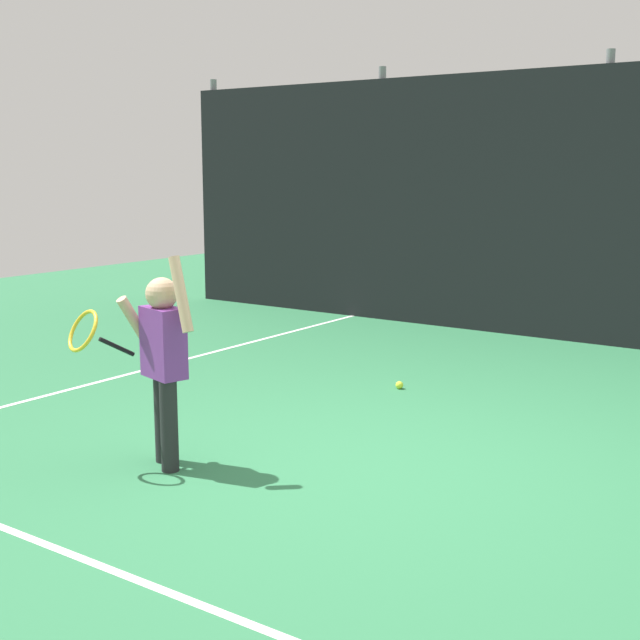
# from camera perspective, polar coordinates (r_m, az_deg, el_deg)

# --- Properties ---
(ground_plane) EXTENTS (20.00, 20.00, 0.00)m
(ground_plane) POSITION_cam_1_polar(r_m,az_deg,el_deg) (5.53, 2.96, -9.59)
(ground_plane) COLOR #2D7247
(court_line_baseline) EXTENTS (9.00, 0.05, 0.00)m
(court_line_baseline) POSITION_cam_1_polar(r_m,az_deg,el_deg) (4.16, -11.82, -16.73)
(court_line_baseline) COLOR white
(court_line_baseline) RESTS_ON ground
(court_line_sideline) EXTENTS (0.05, 9.00, 0.00)m
(court_line_sideline) POSITION_cam_1_polar(r_m,az_deg,el_deg) (8.15, -11.62, -3.28)
(court_line_sideline) COLOR white
(court_line_sideline) RESTS_ON ground
(back_fence_windscreen) EXTENTS (11.12, 0.08, 2.90)m
(back_fence_windscreen) POSITION_cam_1_polar(r_m,az_deg,el_deg) (9.46, 18.19, 7.15)
(back_fence_windscreen) COLOR black
(back_fence_windscreen) RESTS_ON ground
(fence_post_0) EXTENTS (0.09, 0.09, 3.05)m
(fence_post_0) POSITION_cam_1_polar(r_m,az_deg,el_deg) (12.23, -6.97, 8.50)
(fence_post_0) COLOR slate
(fence_post_0) RESTS_ON ground
(fence_post_1) EXTENTS (0.09, 0.09, 3.05)m
(fence_post_1) POSITION_cam_1_polar(r_m,az_deg,el_deg) (10.62, 4.08, 8.31)
(fence_post_1) COLOR slate
(fence_post_1) RESTS_ON ground
(fence_post_2) EXTENTS (0.09, 0.09, 3.05)m
(fence_post_2) POSITION_cam_1_polar(r_m,az_deg,el_deg) (9.52, 18.32, 7.61)
(fence_post_2) COLOR slate
(fence_post_2) RESTS_ON ground
(tennis_player) EXTENTS (0.82, 0.57, 1.35)m
(tennis_player) POSITION_cam_1_polar(r_m,az_deg,el_deg) (5.38, -10.61, -2.25)
(tennis_player) COLOR #232326
(tennis_player) RESTS_ON ground
(tennis_ball_2) EXTENTS (0.07, 0.07, 0.07)m
(tennis_ball_2) POSITION_cam_1_polar(r_m,az_deg,el_deg) (7.34, 5.32, -4.34)
(tennis_ball_2) COLOR #CCE033
(tennis_ball_2) RESTS_ON ground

